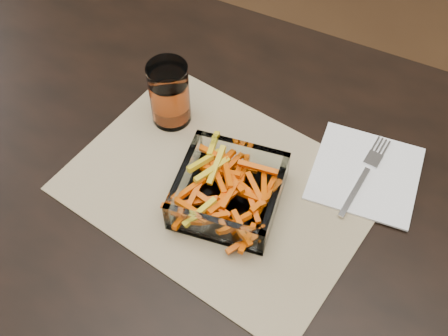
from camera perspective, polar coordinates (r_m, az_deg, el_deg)
The scene contains 6 objects.
dining_table at distance 0.91m, azimuth 5.71°, elevation -9.78°, with size 1.60×0.90×0.75m.
placemat at distance 0.87m, azimuth -0.40°, elevation -1.95°, with size 0.45×0.33×0.00m, color tan.
glass_bowl at distance 0.84m, azimuth 0.47°, elevation -2.50°, with size 0.17×0.17×0.06m.
tumbler at distance 0.92m, azimuth -5.55°, elevation 7.34°, with size 0.07×0.07×0.12m.
napkin at distance 0.91m, azimuth 14.18°, elevation -0.52°, with size 0.16×0.16×0.00m, color white.
fork at distance 0.91m, azimuth 14.16°, elevation -0.49°, with size 0.03×0.17×0.00m.
Camera 1 is at (0.09, -0.40, 1.48)m, focal length 45.00 mm.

